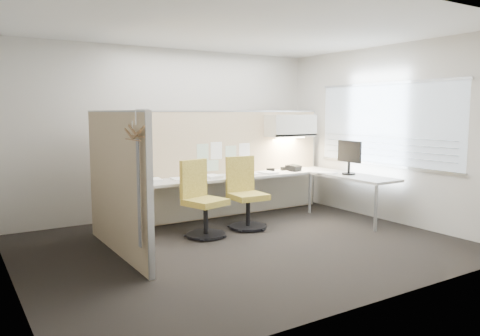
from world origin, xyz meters
TOP-DOWN VIEW (x-y plane):
  - floor at (0.00, 0.00)m, footprint 5.50×4.50m
  - ceiling at (0.00, 0.00)m, footprint 5.50×4.50m
  - wall_back at (0.00, 2.25)m, footprint 5.50×0.02m
  - wall_front at (0.00, -2.25)m, footprint 5.50×0.02m
  - wall_left at (-2.75, 0.00)m, footprint 0.02×4.50m
  - wall_right at (2.75, 0.00)m, footprint 0.02×4.50m
  - window_pane at (2.73, 0.00)m, footprint 0.01×2.80m
  - partition_back at (0.55, 1.60)m, footprint 4.10×0.06m
  - partition_left at (-1.50, 0.50)m, footprint 0.06×2.20m
  - desk at (0.93, 1.13)m, footprint 4.00×2.07m
  - overhead_bin at (1.90, 1.39)m, footprint 0.90×0.36m
  - task_light_strip at (1.90, 1.39)m, footprint 0.60×0.06m
  - pinned_papers at (0.63, 1.57)m, footprint 1.01×0.00m
  - poster at (-1.05, 1.57)m, footprint 0.28×0.00m
  - chair_left at (-0.24, 0.68)m, footprint 0.61×0.63m
  - chair_right at (0.54, 0.75)m, footprint 0.56×0.56m
  - monitor at (2.30, 0.36)m, footprint 0.22×0.52m
  - phone at (1.85, 1.21)m, footprint 0.26×0.24m
  - stapler at (1.49, 1.42)m, footprint 0.15×0.09m
  - tape_dispenser at (1.75, 1.38)m, footprint 0.11×0.07m
  - coat_hook at (-1.58, -0.44)m, footprint 0.18×0.49m
  - paper_stack_0 at (-0.90, 1.30)m, footprint 0.26×0.33m
  - paper_stack_1 at (-0.27, 1.34)m, footprint 0.25×0.32m
  - paper_stack_2 at (0.23, 1.23)m, footprint 0.25×0.31m
  - paper_stack_3 at (0.99, 1.29)m, footprint 0.24×0.31m
  - paper_stack_4 at (1.28, 1.19)m, footprint 0.26×0.32m
  - paper_stack_5 at (2.11, 0.68)m, footprint 0.32×0.36m
  - paper_stack_6 at (-0.68, 1.38)m, footprint 0.27×0.33m

SIDE VIEW (x-z plane):
  - floor at x=0.00m, z-range -0.01..0.00m
  - chair_right at x=0.54m, z-range -0.03..1.03m
  - chair_left at x=-0.24m, z-range -0.03..1.03m
  - desk at x=0.93m, z-range 0.24..0.97m
  - paper_stack_3 at x=0.99m, z-range 0.73..0.74m
  - paper_stack_5 at x=2.11m, z-range 0.73..0.75m
  - paper_stack_1 at x=-0.27m, z-range 0.73..0.75m
  - paper_stack_0 at x=-0.90m, z-range 0.73..0.75m
  - paper_stack_4 at x=1.28m, z-range 0.73..0.76m
  - paper_stack_6 at x=-0.68m, z-range 0.73..0.77m
  - paper_stack_2 at x=0.23m, z-range 0.73..0.77m
  - stapler at x=1.49m, z-range 0.73..0.78m
  - tape_dispenser at x=1.75m, z-range 0.73..0.79m
  - phone at x=1.85m, z-range 0.72..0.84m
  - partition_back at x=0.55m, z-range 0.00..1.75m
  - partition_left at x=-1.50m, z-range 0.00..1.75m
  - pinned_papers at x=0.63m, z-range 0.80..1.27m
  - monitor at x=2.30m, z-range 0.77..1.32m
  - task_light_strip at x=1.90m, z-range 1.29..1.31m
  - wall_back at x=0.00m, z-range 0.00..2.80m
  - wall_front at x=0.00m, z-range 0.00..2.80m
  - wall_left at x=-2.75m, z-range 0.00..2.80m
  - wall_right at x=2.75m, z-range 0.00..2.80m
  - coat_hook at x=-1.58m, z-range 0.68..2.13m
  - poster at x=-1.05m, z-range 1.24..1.59m
  - overhead_bin at x=1.90m, z-range 1.32..1.70m
  - window_pane at x=2.73m, z-range 0.90..2.20m
  - ceiling at x=0.00m, z-range 2.80..2.81m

